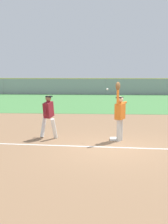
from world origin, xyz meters
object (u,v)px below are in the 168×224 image
object	(u,v)px
parked_car_green	(62,87)
parked_car_tan	(104,87)
parked_car_blue	(29,87)
baseball	(107,89)
fielder	(120,112)
first_base	(115,139)
runner	(49,114)
parked_car_white	(140,87)

from	to	relation	value
parked_car_green	parked_car_tan	bearing A→B (deg)	8.21
parked_car_blue	parked_car_tan	bearing A→B (deg)	4.45
baseball	parked_car_green	xyz separation A→B (m)	(-5.42, 26.49, -1.31)
fielder	parked_car_tan	world-z (taller)	fielder
parked_car_tan	first_base	bearing A→B (deg)	-88.63
parked_car_tan	baseball	bearing A→B (deg)	-89.28
first_base	baseball	bearing A→B (deg)	151.74
first_base	parked_car_blue	size ratio (longest dim) A/B	0.09
first_base	runner	world-z (taller)	runner
runner	parked_car_tan	xyz separation A→B (m)	(2.28, 27.38, -0.32)
first_base	parked_car_tan	distance (m)	27.56
fielder	runner	bearing A→B (deg)	21.61
parked_car_white	parked_car_tan	bearing A→B (deg)	-177.56
baseball	parked_car_tan	xyz separation A→B (m)	(-0.05, 27.38, -1.31)
first_base	parked_car_green	size ratio (longest dim) A/B	0.09
first_base	parked_car_blue	bearing A→B (deg)	110.60
parked_car_green	first_base	bearing A→B (deg)	-79.05
runner	parked_car_green	world-z (taller)	runner
first_base	runner	bearing A→B (deg)	176.24
parked_car_green	parked_car_blue	bearing A→B (deg)	176.65
fielder	parked_car_green	xyz separation A→B (m)	(-5.90, 26.80, -0.45)
runner	parked_car_blue	bearing A→B (deg)	122.11
parked_car_green	parked_car_white	bearing A→B (deg)	3.51
parked_car_white	parked_car_blue	bearing A→B (deg)	-174.14
fielder	parked_car_green	size ratio (longest dim) A/B	0.51
first_base	parked_car_blue	world-z (taller)	parked_car_blue
runner	first_base	bearing A→B (deg)	12.74
baseball	parked_car_blue	size ratio (longest dim) A/B	0.02
parked_car_tan	parked_car_white	size ratio (longest dim) A/B	0.98
first_base	runner	xyz separation A→B (m)	(-2.64, 0.17, 0.96)
first_base	baseball	size ratio (longest dim) A/B	5.14
runner	parked_car_white	bearing A→B (deg)	92.22
parked_car_blue	parked_car_white	bearing A→B (deg)	2.82
parked_car_blue	runner	bearing A→B (deg)	-74.19
first_base	parked_car_white	size ratio (longest dim) A/B	0.08
parked_car_green	parked_car_tan	xyz separation A→B (m)	(5.37, 0.89, 0.00)
baseball	parked_car_blue	distance (m)	28.42
fielder	parked_car_green	distance (m)	27.45
baseball	parked_car_green	bearing A→B (deg)	101.56
parked_car_green	parked_car_white	world-z (taller)	same
runner	parked_car_white	xyz separation A→B (m)	(6.95, 27.31, -0.32)
fielder	baseball	distance (m)	1.03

